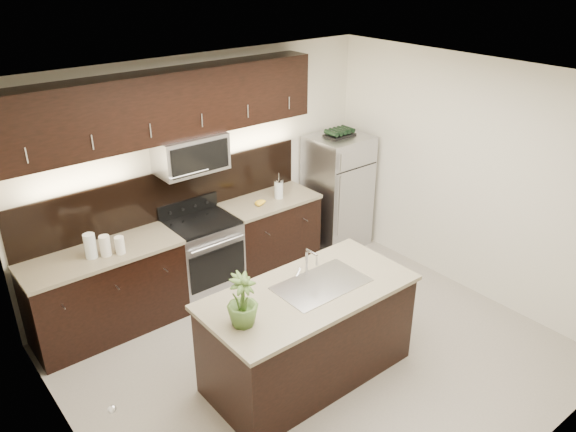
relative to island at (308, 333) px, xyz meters
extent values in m
plane|color=gray|center=(0.23, 0.15, -0.47)|extent=(4.50, 4.50, 0.00)
cube|color=beige|center=(0.23, 2.15, 0.88)|extent=(4.50, 0.02, 2.70)
cube|color=beige|center=(0.23, -1.85, 0.88)|extent=(4.50, 0.02, 2.70)
cube|color=beige|center=(-2.02, 0.15, 0.88)|extent=(0.02, 4.00, 2.70)
cube|color=beige|center=(2.48, 0.15, 0.88)|extent=(0.02, 4.00, 2.70)
cube|color=white|center=(0.23, 0.15, 2.23)|extent=(4.50, 4.00, 0.02)
sphere|color=silver|center=(-1.97, -0.33, 0.53)|extent=(0.06, 0.06, 0.06)
cube|color=black|center=(-2.00, 0.90, 1.18)|extent=(0.01, 0.32, 0.46)
cube|color=white|center=(-2.00, 0.90, 1.18)|extent=(0.00, 0.24, 0.36)
cube|color=black|center=(-1.18, 1.84, -0.02)|extent=(1.57, 0.62, 0.90)
cube|color=black|center=(0.94, 1.84, -0.02)|extent=(1.16, 0.62, 0.90)
cube|color=#B2B2B7|center=(-0.02, 1.84, -0.02)|extent=(0.76, 0.62, 0.90)
cube|color=black|center=(-0.02, 1.84, 0.44)|extent=(0.76, 0.60, 0.03)
cube|color=tan|center=(-1.18, 1.84, 0.45)|extent=(1.59, 0.65, 0.04)
cube|color=tan|center=(0.94, 1.84, 0.45)|extent=(1.18, 0.65, 0.04)
cube|color=black|center=(-0.22, 2.13, 0.75)|extent=(3.49, 0.02, 0.56)
cube|color=#B2B2B7|center=(-0.02, 1.95, 1.23)|extent=(0.76, 0.40, 0.40)
cube|color=black|center=(-0.22, 1.98, 1.78)|extent=(3.49, 0.33, 0.70)
cube|color=black|center=(0.00, 0.00, -0.02)|extent=(1.90, 0.90, 0.90)
cube|color=tan|center=(0.00, 0.00, 0.45)|extent=(1.96, 0.96, 0.04)
cube|color=silver|center=(0.15, 0.00, 0.47)|extent=(0.84, 0.50, 0.01)
cylinder|color=silver|center=(0.15, 0.21, 0.59)|extent=(0.03, 0.03, 0.24)
cylinder|color=silver|center=(0.15, 0.14, 0.74)|extent=(0.02, 0.14, 0.02)
cylinder|color=silver|center=(0.15, 0.07, 0.69)|extent=(0.02, 0.02, 0.10)
cube|color=#B2B2B7|center=(2.03, 1.78, 0.29)|extent=(0.74, 0.67, 1.53)
cube|color=black|center=(2.03, 1.78, 1.07)|extent=(0.38, 0.23, 0.03)
cylinder|color=black|center=(1.89, 1.78, 1.12)|extent=(0.06, 0.22, 0.06)
cylinder|color=black|center=(1.96, 1.78, 1.12)|extent=(0.06, 0.22, 0.06)
cylinder|color=black|center=(2.03, 1.78, 1.12)|extent=(0.06, 0.22, 0.06)
cylinder|color=black|center=(2.11, 1.78, 1.12)|extent=(0.06, 0.22, 0.06)
cylinder|color=black|center=(2.18, 1.78, 1.12)|extent=(0.06, 0.22, 0.06)
imported|color=#3E5A24|center=(-0.74, -0.04, 0.70)|extent=(0.33, 0.33, 0.45)
cylinder|color=silver|center=(-1.28, 1.79, 0.59)|extent=(0.12, 0.12, 0.25)
cylinder|color=silver|center=(-1.15, 1.74, 0.57)|extent=(0.11, 0.11, 0.21)
cylinder|color=silver|center=(-1.02, 1.69, 0.56)|extent=(0.10, 0.10, 0.18)
cylinder|color=silver|center=(1.06, 1.79, 0.57)|extent=(0.11, 0.11, 0.21)
cylinder|color=silver|center=(1.06, 1.79, 0.69)|extent=(0.11, 0.11, 0.02)
cylinder|color=silver|center=(1.06, 1.79, 0.74)|extent=(0.01, 0.01, 0.08)
ellipsoid|color=gold|center=(0.71, 1.76, 0.49)|extent=(0.19, 0.18, 0.05)
camera|label=1|loc=(-2.79, -3.17, 3.21)|focal=35.00mm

